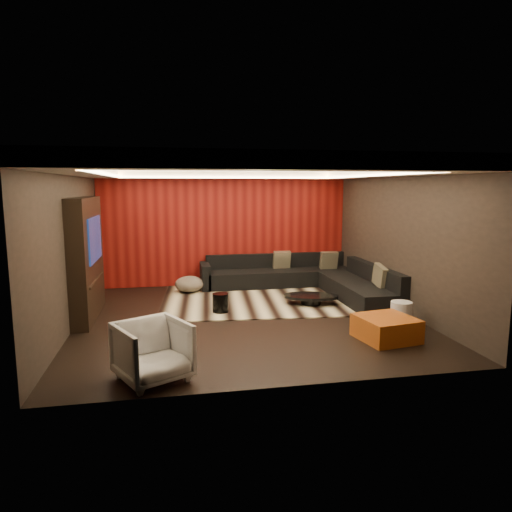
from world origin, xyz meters
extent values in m
cube|color=black|center=(0.00, 0.00, -0.01)|extent=(6.00, 6.00, 0.02)
cube|color=silver|center=(0.00, 0.00, 2.81)|extent=(6.00, 6.00, 0.02)
cube|color=black|center=(0.00, 3.01, 1.40)|extent=(6.00, 0.02, 2.80)
cube|color=black|center=(-3.01, 0.00, 1.40)|extent=(0.02, 6.00, 2.80)
cube|color=black|center=(3.01, 0.00, 1.40)|extent=(0.02, 6.00, 2.80)
cube|color=#6B0C0A|center=(0.00, 2.97, 1.40)|extent=(5.98, 0.05, 2.78)
cube|color=silver|center=(0.00, 2.70, 2.69)|extent=(6.00, 0.60, 0.22)
cube|color=silver|center=(0.00, -2.70, 2.69)|extent=(6.00, 0.60, 0.22)
cube|color=silver|center=(-2.70, 0.00, 2.69)|extent=(0.60, 4.80, 0.22)
cube|color=silver|center=(2.70, 0.00, 2.69)|extent=(0.60, 4.80, 0.22)
cube|color=#FFD899|center=(0.00, 2.36, 2.60)|extent=(4.80, 0.08, 0.04)
cube|color=#FFD899|center=(0.00, -2.36, 2.60)|extent=(4.80, 0.08, 0.04)
cube|color=#FFD899|center=(-2.36, 0.00, 2.60)|extent=(0.08, 4.80, 0.04)
cube|color=#FFD899|center=(2.36, 0.00, 2.60)|extent=(0.08, 4.80, 0.04)
cube|color=black|center=(-2.85, 0.60, 1.10)|extent=(0.30, 2.00, 2.20)
cube|color=black|center=(-2.69, 0.60, 1.45)|extent=(0.04, 1.30, 0.80)
cube|color=black|center=(-2.69, 0.60, 0.70)|extent=(0.04, 1.60, 0.04)
cube|color=beige|center=(0.46, 1.27, 0.01)|extent=(4.24, 3.32, 0.02)
cylinder|color=black|center=(1.45, 0.64, 0.11)|extent=(1.37, 1.37, 0.19)
cylinder|color=black|center=(-0.43, 0.39, 0.20)|extent=(0.36, 0.36, 0.36)
ellipsoid|color=beige|center=(-0.93, 2.21, 0.20)|extent=(0.82, 0.82, 0.36)
cylinder|color=silver|center=(2.50, -1.10, 0.23)|extent=(0.40, 0.40, 0.45)
cube|color=#9D4414|center=(1.96, -1.63, 0.18)|extent=(0.94, 0.94, 0.36)
imported|color=silver|center=(-1.60, -2.50, 0.37)|extent=(1.09, 1.10, 0.75)
cube|color=black|center=(1.25, 2.55, 0.20)|extent=(3.50, 0.90, 0.40)
cube|color=black|center=(1.25, 2.90, 0.57)|extent=(3.50, 0.20, 0.35)
cube|color=black|center=(2.55, 0.80, 0.20)|extent=(0.90, 2.60, 0.40)
cube|color=black|center=(2.90, 0.80, 0.57)|extent=(0.20, 2.60, 0.35)
cube|color=black|center=(-0.55, 2.55, 0.30)|extent=(0.20, 0.90, 0.60)
cube|color=tan|center=(2.44, 2.37, 0.62)|extent=(0.42, 0.20, 0.44)
cube|color=tan|center=(1.34, 2.67, 0.62)|extent=(0.42, 0.20, 0.44)
cube|color=tan|center=(2.77, 0.30, 0.62)|extent=(0.12, 0.50, 0.50)
camera|label=1|loc=(-1.36, -8.04, 2.39)|focal=32.00mm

